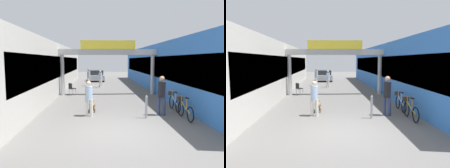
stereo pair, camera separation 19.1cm
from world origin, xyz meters
TOP-DOWN VIEW (x-y plane):
  - ground_plane at (0.00, 0.00)m, footprint 80.00×80.00m
  - storefront_left at (-5.09, 11.00)m, footprint 3.00×26.00m
  - storefront_right at (5.09, 11.00)m, footprint 3.00×26.00m
  - arcade_sign_gateway at (0.00, 8.54)m, footprint 7.40×0.47m
  - pedestrian_with_dog at (-1.17, 2.34)m, footprint 0.44×0.44m
  - pedestrian_companion at (2.20, 2.27)m, footprint 0.44×0.44m
  - pedestrian_carrying_crate at (-0.52, 13.06)m, footprint 0.48×0.48m
  - pedestrian_elderly_walking at (-1.66, 14.00)m, footprint 0.41×0.41m
  - dog_on_leash at (-1.05, 3.22)m, footprint 0.40×0.83m
  - bicycle_orange_nearest at (3.05, 1.64)m, footprint 0.46×1.69m
  - bicycle_silver_second at (3.16, 3.27)m, footprint 0.46×1.69m
  - bollard_post_metal at (1.38, 1.80)m, footprint 0.10×0.10m
  - cafe_chair_black_nearer at (-2.70, 8.51)m, footprint 0.56×0.56m
  - parked_car_silver at (-0.97, 19.50)m, footprint 2.02×4.11m

SIDE VIEW (x-z plane):
  - ground_plane at x=0.00m, z-range 0.00..0.00m
  - dog_on_leash at x=-1.05m, z-range 0.08..0.67m
  - bicycle_orange_nearest at x=3.05m, z-range -0.05..0.93m
  - bicycle_silver_second at x=3.16m, z-range -0.05..0.93m
  - bollard_post_metal at x=1.38m, z-range 0.01..1.03m
  - cafe_chair_black_nearer at x=-2.70m, z-range 0.10..0.99m
  - parked_car_silver at x=-0.97m, z-range -0.02..1.31m
  - pedestrian_carrying_crate at x=-0.52m, z-range 0.11..1.73m
  - pedestrian_with_dog at x=-1.17m, z-range 0.11..1.75m
  - pedestrian_elderly_walking at x=-1.66m, z-range 0.13..1.86m
  - pedestrian_companion at x=2.20m, z-range 0.15..1.99m
  - storefront_left at x=-5.09m, z-range 0.00..3.78m
  - storefront_right at x=5.09m, z-range 0.00..3.78m
  - arcade_sign_gateway at x=0.00m, z-range 0.84..4.83m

